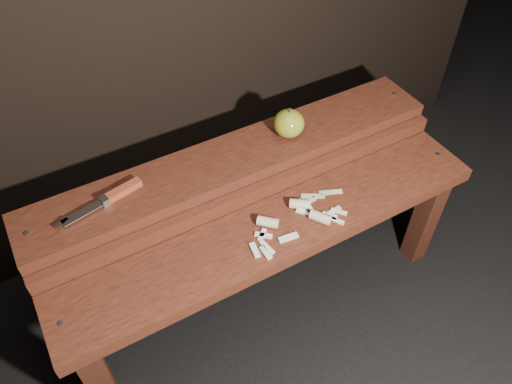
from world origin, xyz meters
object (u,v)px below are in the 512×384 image
bench_front_tier (278,245)px  apple (289,123)px  bench_rear_tier (238,177)px  knife (114,196)px

bench_front_tier → apple: (0.17, 0.23, 0.19)m
bench_rear_tier → apple: (0.17, 0.00, 0.13)m
knife → apple: bearing=-0.8°
bench_rear_tier → knife: size_ratio=5.15×
apple → knife: bearing=179.2°
bench_front_tier → apple: bearing=53.9°
apple → knife: apple is taller
knife → bench_front_tier: bearing=-34.8°
bench_rear_tier → apple: size_ratio=13.16×
bench_front_tier → apple: size_ratio=13.16×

